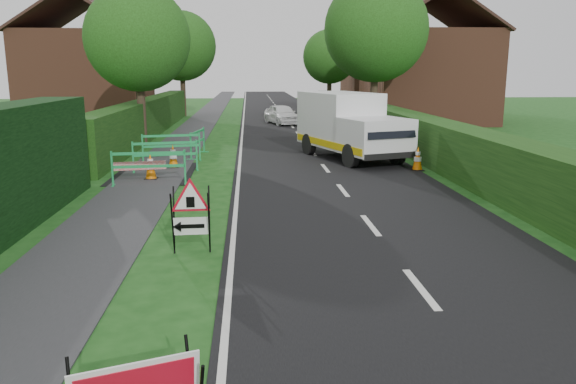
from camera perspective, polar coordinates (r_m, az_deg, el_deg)
ground at (r=7.41m, az=-3.55°, el=-13.32°), size 120.00×120.00×0.00m
road_surface at (r=41.88m, az=-0.57°, el=7.90°), size 6.00×90.00×0.02m
footpath at (r=41.91m, az=-8.17°, el=7.78°), size 2.00×90.00×0.02m
hedge_west_far at (r=29.29m, az=-13.86°, el=5.65°), size 1.00×24.00×1.80m
hedge_east at (r=23.82m, az=11.93°, el=4.29°), size 1.20×50.00×1.50m
house_west at (r=38.02m, az=-19.63°, el=11.12°), size 7.50×7.40×7.88m
house_east_a at (r=36.40m, az=13.88°, el=11.45°), size 7.50×7.40×7.88m
house_east_b at (r=50.15m, az=10.05°, el=11.75°), size 7.50×7.40×7.88m
tree_nw at (r=25.14m, az=-15.02°, el=14.80°), size 4.40×4.40×6.70m
tree_ne at (r=29.46m, az=8.92°, el=15.98°), size 5.20×5.20×7.79m
tree_fw at (r=40.98m, az=-10.78°, el=14.35°), size 4.80×4.80×7.24m
tree_fe at (r=45.16m, az=4.27°, el=13.54°), size 4.20×4.20×6.33m
triangle_sign at (r=9.94m, az=-10.06°, el=-1.85°), size 0.83×0.83×1.16m
works_van at (r=20.73m, az=6.20°, el=6.85°), size 3.60×5.58×2.39m
traffic_cone_0 at (r=18.71m, az=13.04°, el=3.33°), size 0.38×0.38×0.79m
traffic_cone_1 at (r=20.78m, az=9.85°, el=4.33°), size 0.38×0.38×0.79m
traffic_cone_2 at (r=22.39m, az=8.45°, el=4.94°), size 0.38×0.38×0.79m
traffic_cone_3 at (r=17.23m, az=-13.79°, el=2.54°), size 0.38×0.38×0.79m
traffic_cone_4 at (r=19.13m, az=-11.59°, el=3.59°), size 0.38×0.38×0.79m
ped_barrier_0 at (r=16.27m, az=-13.97°, el=2.83°), size 2.08×0.53×1.00m
ped_barrier_1 at (r=18.44m, az=-12.38°, el=3.98°), size 2.09×0.70×1.00m
ped_barrier_2 at (r=20.50m, az=-11.77°, el=4.82°), size 2.09×0.70×1.00m
ped_barrier_3 at (r=21.61m, az=-9.18°, el=5.29°), size 0.67×2.09×1.00m
redwhite_plank at (r=17.15m, az=-14.72°, el=1.12°), size 1.48×0.31×0.25m
hatchback_car at (r=34.10m, az=-0.61°, el=7.90°), size 2.30×3.75×1.19m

